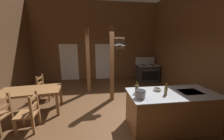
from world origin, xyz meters
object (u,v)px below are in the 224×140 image
ladderback_chair_near_window (44,88)px  mixing_bowl_on_counter (157,89)px  ladderback_chair_by_post (29,113)px  bottle_tall_on_counter (137,89)px  bottle_short_on_counter (166,90)px  dining_table (31,92)px  stockpot_on_counter (140,94)px  stove_range (147,73)px  kitchen_island (171,110)px

ladderback_chair_near_window → mixing_bowl_on_counter: size_ratio=5.20×
ladderback_chair_near_window → ladderback_chair_by_post: size_ratio=1.00×
ladderback_chair_by_post → bottle_tall_on_counter: bottle_tall_on_counter is taller
ladderback_chair_near_window → bottle_tall_on_counter: size_ratio=3.40×
ladderback_chair_by_post → bottle_short_on_counter: (3.25, -0.43, 0.60)m
dining_table → bottle_tall_on_counter: bottle_tall_on_counter is taller
bottle_tall_on_counter → stockpot_on_counter: bearing=-91.1°
dining_table → ladderback_chair_near_window: size_ratio=1.90×
stove_range → mixing_bowl_on_counter: 3.94m
mixing_bowl_on_counter → stockpot_on_counter: bearing=-148.8°
ladderback_chair_near_window → bottle_short_on_counter: bearing=-32.0°
dining_table → bottle_tall_on_counter: (2.95, -1.11, 0.40)m
kitchen_island → dining_table: 4.03m
stockpot_on_counter → stove_range: bearing=65.0°
ladderback_chair_by_post → mixing_bowl_on_counter: mixing_bowl_on_counter is taller
stove_range → bottle_short_on_counter: stove_range is taller
ladderback_chair_near_window → stockpot_on_counter: 3.76m
stove_range → bottle_tall_on_counter: stove_range is taller
stove_range → ladderback_chair_by_post: stove_range is taller
stockpot_on_counter → bottle_short_on_counter: bearing=6.6°
kitchen_island → ladderback_chair_near_window: bearing=150.8°
ladderback_chair_near_window → ladderback_chair_by_post: (0.32, -1.80, 0.00)m
mixing_bowl_on_counter → dining_table: bearing=163.8°
kitchen_island → bottle_tall_on_counter: bottle_tall_on_counter is taller
kitchen_island → stove_range: 3.98m
ladderback_chair_near_window → ladderback_chair_by_post: 1.83m
mixing_bowl_on_counter → bottle_tall_on_counter: bearing=-170.9°
stove_range → ladderback_chair_near_window: bearing=-160.2°
ladderback_chair_by_post → stockpot_on_counter: 2.71m
kitchen_island → mixing_bowl_on_counter: mixing_bowl_on_counter is taller
kitchen_island → ladderback_chair_by_post: (-3.49, 0.33, -0.02)m
ladderback_chair_by_post → bottle_short_on_counter: 3.33m
ladderback_chair_near_window → ladderback_chair_by_post: bearing=-79.9°
ladderback_chair_by_post → bottle_short_on_counter: size_ratio=3.35×
dining_table → ladderback_chair_near_window: bearing=88.4°
stockpot_on_counter → mixing_bowl_on_counter: 0.68m
bottle_tall_on_counter → bottle_short_on_counter: bearing=-15.8°
kitchen_island → bottle_short_on_counter: 0.64m
dining_table → mixing_bowl_on_counter: 3.68m
kitchen_island → stockpot_on_counter: size_ratio=7.02×
kitchen_island → stockpot_on_counter: bearing=-169.0°
ladderback_chair_by_post → bottle_tall_on_counter: size_ratio=3.40×
kitchen_island → ladderback_chair_near_window: ladderback_chair_near_window is taller
stove_range → kitchen_island: bearing=-104.4°
stove_range → dining_table: (-4.83, -2.66, 0.17)m
bottle_tall_on_counter → bottle_short_on_counter: bottle_short_on_counter is taller
bottle_short_on_counter → kitchen_island: bearing=22.0°
ladderback_chair_by_post → kitchen_island: bearing=-5.4°
kitchen_island → ladderback_chair_by_post: size_ratio=2.27×
stockpot_on_counter → bottle_short_on_counter: size_ratio=1.08×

